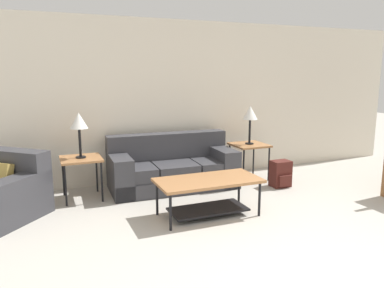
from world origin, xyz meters
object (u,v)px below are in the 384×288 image
object	(u,v)px
couch	(172,169)
table_lamp_left	(79,122)
backpack	(281,174)
table_lamp_right	(250,114)
side_table_right	(249,147)
side_table_left	(81,162)
coffee_table	(208,189)

from	to	relation	value
couch	table_lamp_left	xyz separation A→B (m)	(-1.36, -0.02, 0.79)
backpack	table_lamp_left	bearing A→B (deg)	168.69
couch	table_lamp_right	size ratio (longest dim) A/B	3.07
side_table_right	side_table_left	bearing A→B (deg)	180.00
couch	table_lamp_left	size ratio (longest dim) A/B	3.07
coffee_table	side_table_left	xyz separation A→B (m)	(-1.38, 1.26, 0.19)
side_table_left	coffee_table	bearing A→B (deg)	-42.39
couch	table_lamp_left	world-z (taller)	table_lamp_left
side_table_left	table_lamp_left	size ratio (longest dim) A/B	0.94
side_table_right	table_lamp_left	world-z (taller)	table_lamp_left
side_table_left	backpack	world-z (taller)	side_table_left
backpack	side_table_left	bearing A→B (deg)	168.69
couch	side_table_right	world-z (taller)	couch
coffee_table	side_table_right	world-z (taller)	side_table_right
couch	coffee_table	world-z (taller)	couch
side_table_right	backpack	bearing A→B (deg)	-68.76
coffee_table	table_lamp_right	bearing A→B (deg)	43.45
couch	table_lamp_right	xyz separation A→B (m)	(1.35, -0.02, 0.79)
coffee_table	side_table_left	distance (m)	1.88
backpack	side_table_right	bearing A→B (deg)	111.24
backpack	coffee_table	bearing A→B (deg)	-156.66
couch	backpack	bearing A→B (deg)	-21.09
couch	coffee_table	distance (m)	1.28
table_lamp_right	table_lamp_left	bearing A→B (deg)	180.00
table_lamp_left	table_lamp_right	world-z (taller)	same
side_table_left	table_lamp_right	distance (m)	2.77
side_table_left	side_table_right	xyz separation A→B (m)	(2.71, 0.00, 0.00)
table_lamp_right	coffee_table	bearing A→B (deg)	-136.55
couch	side_table_left	bearing A→B (deg)	-179.04
couch	table_lamp_right	world-z (taller)	table_lamp_right
side_table_left	backpack	xyz separation A→B (m)	(2.94, -0.59, -0.33)
coffee_table	side_table_left	bearing A→B (deg)	137.61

